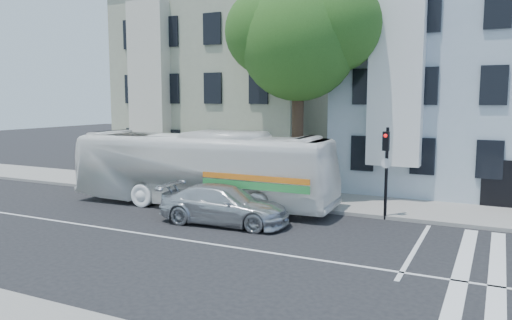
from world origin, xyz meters
The scene contains 9 objects.
ground centered at (0.00, 0.00, 0.00)m, with size 120.00×120.00×0.00m, color black.
sidewalk_far centered at (0.00, 8.00, 0.07)m, with size 80.00×4.00×0.15m, color gray.
building_left centered at (-7.00, 15.00, 5.50)m, with size 12.00×10.00×11.00m, color #9A9B82.
building_right centered at (7.00, 15.00, 5.50)m, with size 12.00×10.00×11.00m, color #A2B5C1.
street_tree centered at (0.06, 8.74, 7.83)m, with size 7.30×5.90×11.10m.
bus centered at (-3.23, 4.98, 1.70)m, with size 12.19×2.85×3.40m, color white.
sedan centered at (-0.70, 2.60, 0.75)m, with size 5.15×2.09×1.49m, color silver.
hedge centered at (-4.39, 6.30, 0.50)m, with size 8.50×0.84×0.70m, color #255A1D, non-canonical shape.
traffic_signal centered at (4.77, 5.94, 2.40)m, with size 0.39×0.51×3.71m.
Camera 1 is at (8.79, -13.86, 4.84)m, focal length 35.00 mm.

